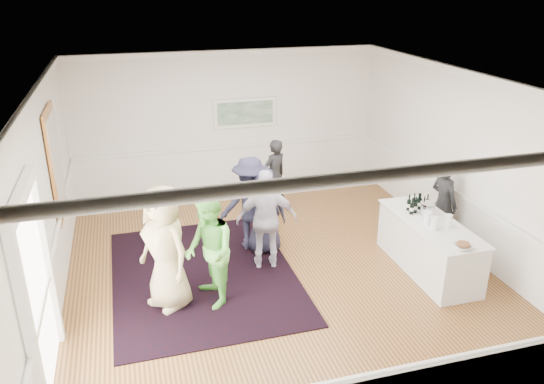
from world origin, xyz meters
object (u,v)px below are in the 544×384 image
object	(u,v)px
guest_dark_b	(274,176)
guest_navy	(264,211)
guest_green	(209,251)
nut_bowl	(463,245)
serving_table	(429,246)
bartender	(443,203)
ice_bucket	(427,210)
guest_tan	(165,248)
guest_dark_a	(250,203)
guest_lilac	(267,220)

from	to	relation	value
guest_dark_b	guest_navy	size ratio (longest dim) A/B	1.00
guest_green	nut_bowl	xyz separation A→B (m)	(3.68, -0.94, 0.05)
serving_table	bartender	world-z (taller)	bartender
serving_table	guest_green	xyz separation A→B (m)	(-3.72, 0.02, 0.44)
serving_table	ice_bucket	bearing A→B (deg)	78.80
guest_tan	guest_navy	xyz separation A→B (m)	(1.86, 1.29, -0.18)
guest_navy	guest_dark_b	bearing A→B (deg)	-97.52
nut_bowl	serving_table	bearing A→B (deg)	87.83
guest_green	nut_bowl	size ratio (longest dim) A/B	6.28
guest_green	nut_bowl	world-z (taller)	guest_green
guest_dark_a	guest_dark_b	distance (m)	1.69
guest_dark_b	guest_navy	distance (m)	1.78
serving_table	guest_dark_a	size ratio (longest dim) A/B	1.27
guest_tan	guest_navy	size ratio (longest dim) A/B	1.23
guest_navy	ice_bucket	bearing A→B (deg)	168.75
guest_tan	guest_navy	distance (m)	2.27
guest_navy	nut_bowl	size ratio (longest dim) A/B	5.56
bartender	nut_bowl	size ratio (longest dim) A/B	5.74
guest_green	guest_lilac	xyz separation A→B (m)	(1.12, 0.85, -0.01)
ice_bucket	nut_bowl	xyz separation A→B (m)	(-0.08, -1.15, -0.08)
serving_table	ice_bucket	size ratio (longest dim) A/B	8.54
guest_dark_a	nut_bowl	distance (m)	3.70
serving_table	guest_tan	bearing A→B (deg)	178.05
guest_green	guest_navy	world-z (taller)	guest_green
guest_lilac	guest_navy	world-z (taller)	guest_lilac
guest_dark_b	ice_bucket	world-z (taller)	guest_dark_b
nut_bowl	guest_green	bearing A→B (deg)	165.66
guest_navy	ice_bucket	world-z (taller)	guest_navy
bartender	ice_bucket	size ratio (longest dim) A/B	6.27
guest_tan	guest_navy	world-z (taller)	guest_tan
guest_lilac	guest_navy	distance (m)	0.59
bartender	serving_table	bearing A→B (deg)	124.76
ice_bucket	nut_bowl	size ratio (longest dim) A/B	0.92
bartender	guest_tan	distance (m)	5.13
guest_dark_b	guest_green	bearing A→B (deg)	32.29
bartender	guest_dark_a	bearing A→B (deg)	63.87
guest_tan	guest_green	distance (m)	0.65
guest_green	serving_table	bearing A→B (deg)	82.45
serving_table	nut_bowl	size ratio (longest dim) A/B	7.82
guest_green	guest_dark_a	bearing A→B (deg)	140.59
guest_lilac	guest_dark_a	xyz separation A→B (m)	(-0.10, 0.77, -0.01)
guest_lilac	bartender	bearing A→B (deg)	-171.00
guest_tan	guest_navy	bearing A→B (deg)	91.89
serving_table	guest_navy	world-z (taller)	guest_navy
ice_bucket	nut_bowl	distance (m)	1.16
guest_dark_b	ice_bucket	xyz separation A→B (m)	(1.87, -2.86, 0.22)
bartender	nut_bowl	xyz separation A→B (m)	(-0.78, -1.73, 0.12)
guest_navy	guest_lilac	bearing A→B (deg)	93.23
guest_dark_a	ice_bucket	world-z (taller)	guest_dark_a
guest_lilac	guest_dark_b	world-z (taller)	guest_lilac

